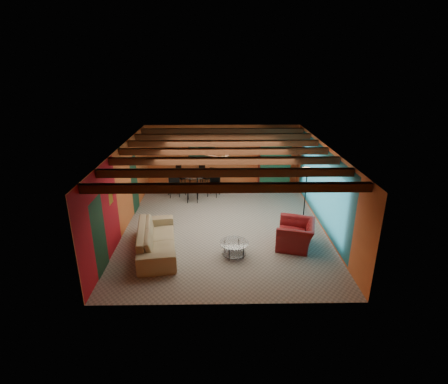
{
  "coord_description": "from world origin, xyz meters",
  "views": [
    {
      "loc": [
        -0.18,
        -10.52,
        5.22
      ],
      "look_at": [
        0.0,
        0.2,
        1.15
      ],
      "focal_mm": 27.9,
      "sensor_mm": 36.0,
      "label": 1
    }
  ],
  "objects_px": {
    "armchair": "(296,234)",
    "vase": "(193,165)",
    "coffee_table": "(234,249)",
    "armoire": "(274,164)",
    "sofa": "(157,239)",
    "floor_lamp": "(305,198)",
    "dining_table": "(194,181)",
    "potted_plant": "(276,133)"
  },
  "relations": [
    {
      "from": "coffee_table",
      "to": "vase",
      "type": "xyz_separation_m",
      "value": [
        -1.45,
        4.95,
        1.04
      ]
    },
    {
      "from": "coffee_table",
      "to": "vase",
      "type": "relative_size",
      "value": 4.01
    },
    {
      "from": "armoire",
      "to": "vase",
      "type": "bearing_deg",
      "value": -173.91
    },
    {
      "from": "sofa",
      "to": "potted_plant",
      "type": "distance_m",
      "value": 7.04
    },
    {
      "from": "armchair",
      "to": "armoire",
      "type": "height_order",
      "value": "armoire"
    },
    {
      "from": "armchair",
      "to": "vase",
      "type": "xyz_separation_m",
      "value": [
        -3.3,
        4.42,
        0.86
      ]
    },
    {
      "from": "armoire",
      "to": "floor_lamp",
      "type": "height_order",
      "value": "armoire"
    },
    {
      "from": "vase",
      "to": "coffee_table",
      "type": "bearing_deg",
      "value": -73.71
    },
    {
      "from": "coffee_table",
      "to": "floor_lamp",
      "type": "bearing_deg",
      "value": 38.22
    },
    {
      "from": "sofa",
      "to": "floor_lamp",
      "type": "height_order",
      "value": "floor_lamp"
    },
    {
      "from": "dining_table",
      "to": "floor_lamp",
      "type": "distance_m",
      "value": 4.93
    },
    {
      "from": "dining_table",
      "to": "armoire",
      "type": "relative_size",
      "value": 1.0
    },
    {
      "from": "coffee_table",
      "to": "dining_table",
      "type": "relative_size",
      "value": 0.37
    },
    {
      "from": "sofa",
      "to": "potted_plant",
      "type": "bearing_deg",
      "value": -46.97
    },
    {
      "from": "sofa",
      "to": "vase",
      "type": "relative_size",
      "value": 12.79
    },
    {
      "from": "dining_table",
      "to": "floor_lamp",
      "type": "bearing_deg",
      "value": -38.48
    },
    {
      "from": "coffee_table",
      "to": "potted_plant",
      "type": "bearing_deg",
      "value": 70.77
    },
    {
      "from": "coffee_table",
      "to": "vase",
      "type": "height_order",
      "value": "vase"
    },
    {
      "from": "armchair",
      "to": "dining_table",
      "type": "xyz_separation_m",
      "value": [
        -3.3,
        4.42,
        0.18
      ]
    },
    {
      "from": "dining_table",
      "to": "vase",
      "type": "height_order",
      "value": "vase"
    },
    {
      "from": "sofa",
      "to": "floor_lamp",
      "type": "distance_m",
      "value": 4.93
    },
    {
      "from": "armchair",
      "to": "potted_plant",
      "type": "distance_m",
      "value": 5.46
    },
    {
      "from": "armoire",
      "to": "potted_plant",
      "type": "relative_size",
      "value": 5.02
    },
    {
      "from": "armchair",
      "to": "potted_plant",
      "type": "relative_size",
      "value": 2.74
    },
    {
      "from": "floor_lamp",
      "to": "vase",
      "type": "height_order",
      "value": "floor_lamp"
    },
    {
      "from": "coffee_table",
      "to": "armoire",
      "type": "distance_m",
      "value": 5.99
    },
    {
      "from": "coffee_table",
      "to": "armchair",
      "type": "bearing_deg",
      "value": 15.95
    },
    {
      "from": "armoire",
      "to": "sofa",
      "type": "bearing_deg",
      "value": -132.93
    },
    {
      "from": "armoire",
      "to": "floor_lamp",
      "type": "xyz_separation_m",
      "value": [
        0.45,
        -3.7,
        -0.1
      ]
    },
    {
      "from": "vase",
      "to": "armoire",
      "type": "bearing_deg",
      "value": 10.74
    },
    {
      "from": "armoire",
      "to": "floor_lamp",
      "type": "bearing_deg",
      "value": -87.72
    },
    {
      "from": "floor_lamp",
      "to": "vase",
      "type": "bearing_deg",
      "value": 141.52
    },
    {
      "from": "coffee_table",
      "to": "floor_lamp",
      "type": "relative_size",
      "value": 0.41
    },
    {
      "from": "sofa",
      "to": "floor_lamp",
      "type": "relative_size",
      "value": 1.32
    },
    {
      "from": "armoire",
      "to": "dining_table",
      "type": "bearing_deg",
      "value": -173.91
    },
    {
      "from": "armoire",
      "to": "potted_plant",
      "type": "bearing_deg",
      "value": 0.0
    },
    {
      "from": "armoire",
      "to": "armchair",
      "type": "bearing_deg",
      "value": -95.75
    },
    {
      "from": "armoire",
      "to": "potted_plant",
      "type": "xyz_separation_m",
      "value": [
        0.0,
        0.0,
        1.32
      ]
    },
    {
      "from": "coffee_table",
      "to": "vase",
      "type": "distance_m",
      "value": 5.26
    },
    {
      "from": "armchair",
      "to": "coffee_table",
      "type": "height_order",
      "value": "armchair"
    },
    {
      "from": "armchair",
      "to": "potted_plant",
      "type": "xyz_separation_m",
      "value": [
        0.1,
        5.06,
        2.03
      ]
    },
    {
      "from": "potted_plant",
      "to": "vase",
      "type": "xyz_separation_m",
      "value": [
        -3.4,
        -0.64,
        -1.17
      ]
    }
  ]
}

